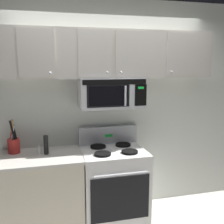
% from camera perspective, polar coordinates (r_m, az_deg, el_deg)
% --- Properties ---
extents(back_wall, '(5.20, 0.10, 2.70)m').
position_cam_1_polar(back_wall, '(3.39, -1.20, 0.89)').
color(back_wall, silver).
rests_on(back_wall, ground_plane).
extents(stove_range, '(0.76, 0.69, 1.12)m').
position_cam_1_polar(stove_range, '(3.32, 0.28, -15.36)').
color(stove_range, white).
rests_on(stove_range, ground_plane).
extents(over_range_microwave, '(0.76, 0.43, 0.35)m').
position_cam_1_polar(over_range_microwave, '(3.12, -0.22, 4.23)').
color(over_range_microwave, '#B7BABF').
extents(upper_cabinets, '(2.50, 0.36, 0.55)m').
position_cam_1_polar(upper_cabinets, '(3.14, -0.36, 12.49)').
color(upper_cabinets, '#BCB7AD').
extents(counter_segment, '(0.93, 0.65, 0.90)m').
position_cam_1_polar(counter_segment, '(3.26, -14.90, -16.60)').
color(counter_segment, beige).
rests_on(counter_segment, ground_plane).
extents(utensil_crock_red, '(0.13, 0.13, 0.40)m').
position_cam_1_polar(utensil_crock_red, '(3.23, -20.67, -6.56)').
color(utensil_crock_red, red).
rests_on(utensil_crock_red, counter_segment).
extents(salt_shaker, '(0.04, 0.04, 0.09)m').
position_cam_1_polar(salt_shaker, '(3.12, -15.65, -7.99)').
color(salt_shaker, white).
rests_on(salt_shaker, counter_segment).
extents(pepper_mill, '(0.05, 0.05, 0.22)m').
position_cam_1_polar(pepper_mill, '(3.08, -14.21, -6.97)').
color(pepper_mill, black).
rests_on(pepper_mill, counter_segment).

